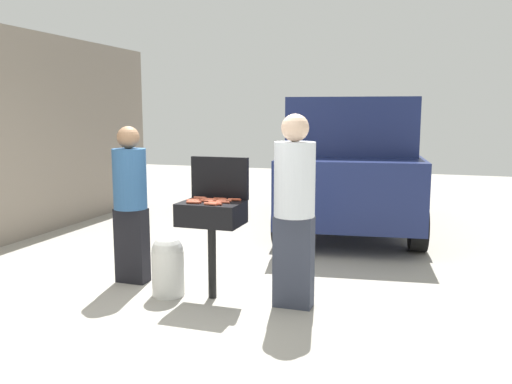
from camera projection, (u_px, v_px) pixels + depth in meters
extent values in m
plane|color=#9E998E|center=(177.00, 302.00, 5.12)|extent=(24.00, 24.00, 0.00)
cylinder|color=black|center=(212.00, 261.00, 5.17)|extent=(0.08, 0.08, 0.74)
cube|color=black|center=(211.00, 213.00, 5.10)|extent=(0.60, 0.44, 0.22)
cube|color=black|center=(220.00, 178.00, 5.26)|extent=(0.60, 0.05, 0.42)
cylinder|color=#AD4228|center=(209.00, 199.00, 5.17)|extent=(0.13, 0.03, 0.03)
cylinder|color=#AD4228|center=(215.00, 203.00, 4.98)|extent=(0.13, 0.04, 0.03)
cylinder|color=#B74C33|center=(207.00, 201.00, 5.07)|extent=(0.13, 0.04, 0.03)
cylinder|color=#C6593D|center=(210.00, 204.00, 4.91)|extent=(0.13, 0.04, 0.03)
cylinder|color=#AD4228|center=(220.00, 201.00, 5.08)|extent=(0.13, 0.03, 0.03)
cylinder|color=#AD4228|center=(220.00, 199.00, 5.19)|extent=(0.13, 0.04, 0.03)
cylinder|color=#C6593D|center=(225.00, 200.00, 5.11)|extent=(0.13, 0.04, 0.03)
cylinder|color=#C6593D|center=(210.00, 200.00, 5.14)|extent=(0.13, 0.04, 0.03)
cylinder|color=#B74C33|center=(193.00, 202.00, 5.00)|extent=(0.13, 0.04, 0.03)
cylinder|color=#B74C33|center=(216.00, 204.00, 4.93)|extent=(0.13, 0.04, 0.03)
cylinder|color=#B74C33|center=(195.00, 202.00, 5.03)|extent=(0.13, 0.04, 0.03)
cylinder|color=#AD4228|center=(234.00, 200.00, 5.16)|extent=(0.13, 0.03, 0.03)
cylinder|color=#AD4228|center=(197.00, 200.00, 5.15)|extent=(0.13, 0.03, 0.03)
cylinder|color=#C6593D|center=(193.00, 201.00, 5.09)|extent=(0.13, 0.03, 0.03)
cylinder|color=#C6593D|center=(200.00, 198.00, 5.26)|extent=(0.13, 0.03, 0.03)
cylinder|color=#C6593D|center=(223.00, 202.00, 5.02)|extent=(0.13, 0.04, 0.03)
cylinder|color=silver|center=(168.00, 273.00, 5.26)|extent=(0.32, 0.32, 0.46)
sphere|color=silver|center=(168.00, 251.00, 5.23)|extent=(0.31, 0.31, 0.31)
cube|color=black|center=(132.00, 245.00, 5.66)|extent=(0.34, 0.18, 0.80)
cylinder|color=#2D598C|center=(130.00, 179.00, 5.56)|extent=(0.35, 0.35, 0.64)
sphere|color=#936B4C|center=(128.00, 137.00, 5.49)|extent=(0.23, 0.23, 0.23)
cube|color=#333847|center=(294.00, 262.00, 4.94)|extent=(0.36, 0.20, 0.87)
cylinder|color=silver|center=(295.00, 179.00, 4.82)|extent=(0.38, 0.38, 0.69)
sphere|color=beige|center=(295.00, 128.00, 4.75)|extent=(0.25, 0.25, 0.25)
cube|color=navy|center=(351.00, 178.00, 8.54)|extent=(2.45, 4.61, 0.90)
cube|color=navy|center=(352.00, 125.00, 8.21)|extent=(2.08, 2.80, 0.80)
cylinder|color=black|center=(418.00, 227.00, 6.94)|extent=(0.30, 0.66, 0.64)
cylinder|color=black|center=(282.00, 222.00, 7.28)|extent=(0.30, 0.66, 0.64)
cylinder|color=black|center=(400.00, 193.00, 9.93)|extent=(0.30, 0.66, 0.64)
cylinder|color=black|center=(304.00, 190.00, 10.27)|extent=(0.30, 0.66, 0.64)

